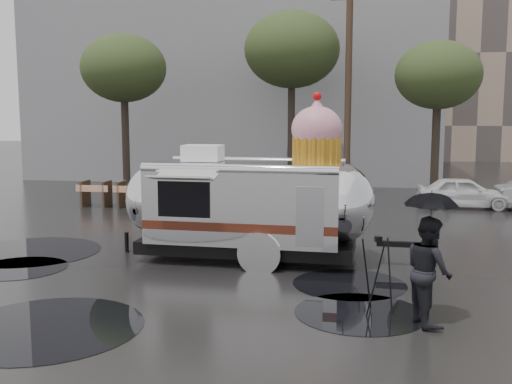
# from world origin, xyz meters

# --- Properties ---
(ground) EXTENTS (120.00, 120.00, 0.00)m
(ground) POSITION_xyz_m (0.00, 0.00, 0.00)
(ground) COLOR black
(ground) RESTS_ON ground
(puddles) EXTENTS (11.53, 10.31, 0.01)m
(puddles) POSITION_xyz_m (-2.05, 0.46, 0.01)
(puddles) COLOR black
(puddles) RESTS_ON ground
(grey_building) EXTENTS (22.00, 12.00, 13.00)m
(grey_building) POSITION_xyz_m (-4.00, 24.00, 6.50)
(grey_building) COLOR slate
(grey_building) RESTS_ON ground
(utility_pole) EXTENTS (1.60, 0.28, 9.00)m
(utility_pole) POSITION_xyz_m (2.50, 14.00, 4.62)
(utility_pole) COLOR #473323
(utility_pole) RESTS_ON ground
(tree_left) EXTENTS (3.64, 3.64, 6.95)m
(tree_left) POSITION_xyz_m (-7.00, 13.00, 5.48)
(tree_left) COLOR #382D26
(tree_left) RESTS_ON ground
(tree_mid) EXTENTS (4.20, 4.20, 8.03)m
(tree_mid) POSITION_xyz_m (0.00, 15.00, 6.34)
(tree_mid) COLOR #382D26
(tree_mid) RESTS_ON ground
(tree_right) EXTENTS (3.36, 3.36, 6.42)m
(tree_right) POSITION_xyz_m (6.00, 13.00, 5.06)
(tree_right) COLOR #382D26
(tree_right) RESTS_ON ground
(barricade_row) EXTENTS (4.30, 0.80, 1.00)m
(barricade_row) POSITION_xyz_m (-5.55, 9.96, 0.52)
(barricade_row) COLOR #473323
(barricade_row) RESTS_ON ground
(airstream_trailer) EXTENTS (7.81, 3.03, 4.21)m
(airstream_trailer) POSITION_xyz_m (0.43, 2.73, 1.48)
(airstream_trailer) COLOR silver
(airstream_trailer) RESTS_ON ground
(person_right) EXTENTS (0.77, 1.02, 1.89)m
(person_right) POSITION_xyz_m (4.25, -1.36, 0.94)
(person_right) COLOR black
(person_right) RESTS_ON ground
(umbrella_black) EXTENTS (1.14, 1.14, 2.33)m
(umbrella_black) POSITION_xyz_m (4.25, -1.36, 1.94)
(umbrella_black) COLOR black
(umbrella_black) RESTS_ON ground
(tripod) EXTENTS (0.59, 0.56, 1.43)m
(tripod) POSITION_xyz_m (3.40, -0.94, 0.83)
(tripod) COLOR black
(tripod) RESTS_ON ground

